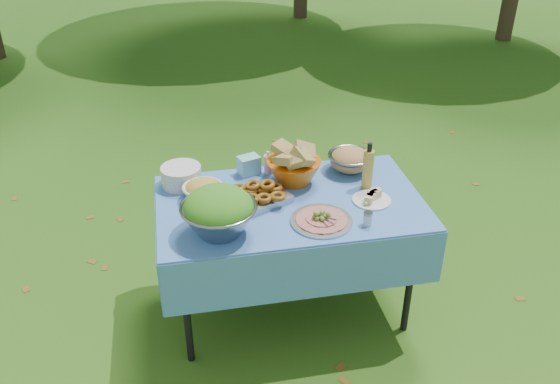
# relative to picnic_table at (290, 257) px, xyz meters

# --- Properties ---
(ground) EXTENTS (80.00, 80.00, 0.00)m
(ground) POSITION_rel_picnic_table_xyz_m (0.00, 0.00, -0.38)
(ground) COLOR #0C3409
(ground) RESTS_ON ground
(picnic_table) EXTENTS (1.46, 0.86, 0.76)m
(picnic_table) POSITION_rel_picnic_table_xyz_m (0.00, 0.00, 0.00)
(picnic_table) COLOR #81AFF9
(picnic_table) RESTS_ON ground
(salad_bowl) EXTENTS (0.44, 0.44, 0.25)m
(salad_bowl) POSITION_rel_picnic_table_xyz_m (-0.41, -0.23, 0.51)
(salad_bowl) COLOR gray
(salad_bowl) RESTS_ON picnic_table
(pasta_bowl_white) EXTENTS (0.28, 0.28, 0.12)m
(pasta_bowl_white) POSITION_rel_picnic_table_xyz_m (-0.47, 0.11, 0.44)
(pasta_bowl_white) COLOR silver
(pasta_bowl_white) RESTS_ON picnic_table
(plate_stack) EXTENTS (0.27, 0.27, 0.11)m
(plate_stack) POSITION_rel_picnic_table_xyz_m (-0.58, 0.30, 0.44)
(plate_stack) COLOR silver
(plate_stack) RESTS_ON picnic_table
(wipes_box) EXTENTS (0.14, 0.12, 0.11)m
(wipes_box) POSITION_rel_picnic_table_xyz_m (-0.18, 0.36, 0.44)
(wipes_box) COLOR #82C9D6
(wipes_box) RESTS_ON picnic_table
(sanitizer_bottle) EXTENTS (0.07, 0.07, 0.14)m
(sanitizer_bottle) POSITION_rel_picnic_table_xyz_m (-0.06, 0.34, 0.45)
(sanitizer_bottle) COLOR #FE9DD0
(sanitizer_bottle) RESTS_ON picnic_table
(bread_bowl) EXTENTS (0.41, 0.41, 0.21)m
(bread_bowl) POSITION_rel_picnic_table_xyz_m (0.07, 0.21, 0.49)
(bread_bowl) COLOR #C8580B
(bread_bowl) RESTS_ON picnic_table
(pasta_bowl_steel) EXTENTS (0.32, 0.32, 0.14)m
(pasta_bowl_steel) POSITION_rel_picnic_table_xyz_m (0.43, 0.29, 0.45)
(pasta_bowl_steel) COLOR gray
(pasta_bowl_steel) RESTS_ON picnic_table
(fried_tray) EXTENTS (0.40, 0.36, 0.08)m
(fried_tray) POSITION_rel_picnic_table_xyz_m (-0.18, 0.02, 0.42)
(fried_tray) COLOR #ABABAF
(fried_tray) RESTS_ON picnic_table
(charcuterie_platter) EXTENTS (0.40, 0.40, 0.07)m
(charcuterie_platter) POSITION_rel_picnic_table_xyz_m (0.12, -0.23, 0.42)
(charcuterie_platter) COLOR #B9BBC1
(charcuterie_platter) RESTS_ON picnic_table
(oil_bottle) EXTENTS (0.08, 0.08, 0.28)m
(oil_bottle) POSITION_rel_picnic_table_xyz_m (0.46, 0.07, 0.52)
(oil_bottle) COLOR gold
(oil_bottle) RESTS_ON picnic_table
(cheese_plate) EXTENTS (0.29, 0.29, 0.06)m
(cheese_plate) POSITION_rel_picnic_table_xyz_m (0.44, -0.08, 0.41)
(cheese_plate) COLOR silver
(cheese_plate) RESTS_ON picnic_table
(shaker) EXTENTS (0.05, 0.05, 0.08)m
(shaker) POSITION_rel_picnic_table_xyz_m (0.34, -0.30, 0.42)
(shaker) COLOR silver
(shaker) RESTS_ON picnic_table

